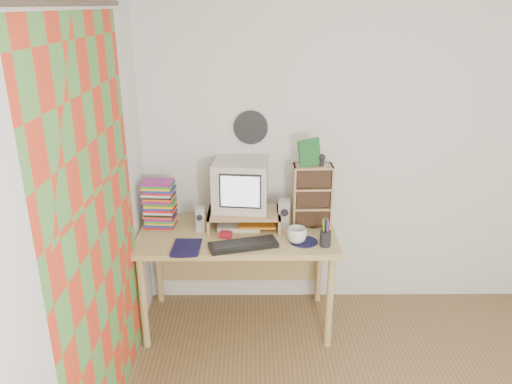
{
  "coord_description": "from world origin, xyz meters",
  "views": [
    {
      "loc": [
        -0.92,
        -1.84,
        2.27
      ],
      "look_at": [
        -0.89,
        1.33,
        1.08
      ],
      "focal_mm": 35.0,
      "sensor_mm": 36.0,
      "label": 1
    }
  ],
  "objects_px": {
    "crt_monitor": "(241,186)",
    "keyboard": "(243,245)",
    "cd_rack": "(312,196)",
    "desk": "(238,245)",
    "diary": "(172,246)",
    "mug": "(297,235)",
    "dvd_stack": "(160,207)"
  },
  "relations": [
    {
      "from": "desk",
      "to": "crt_monitor",
      "type": "height_order",
      "value": "crt_monitor"
    },
    {
      "from": "desk",
      "to": "dvd_stack",
      "type": "relative_size",
      "value": 4.69
    },
    {
      "from": "crt_monitor",
      "to": "desk",
      "type": "bearing_deg",
      "value": -100.22
    },
    {
      "from": "crt_monitor",
      "to": "mug",
      "type": "height_order",
      "value": "crt_monitor"
    },
    {
      "from": "dvd_stack",
      "to": "cd_rack",
      "type": "xyz_separation_m",
      "value": [
        1.1,
        -0.0,
        0.08
      ]
    },
    {
      "from": "dvd_stack",
      "to": "mug",
      "type": "bearing_deg",
      "value": -11.52
    },
    {
      "from": "desk",
      "to": "dvd_stack",
      "type": "height_order",
      "value": "dvd_stack"
    },
    {
      "from": "dvd_stack",
      "to": "keyboard",
      "type": "bearing_deg",
      "value": -25.21
    },
    {
      "from": "dvd_stack",
      "to": "crt_monitor",
      "type": "bearing_deg",
      "value": 7.55
    },
    {
      "from": "dvd_stack",
      "to": "mug",
      "type": "xyz_separation_m",
      "value": [
        0.97,
        -0.28,
        -0.1
      ]
    },
    {
      "from": "crt_monitor",
      "to": "dvd_stack",
      "type": "distance_m",
      "value": 0.6
    },
    {
      "from": "desk",
      "to": "mug",
      "type": "distance_m",
      "value": 0.51
    },
    {
      "from": "desk",
      "to": "crt_monitor",
      "type": "relative_size",
      "value": 3.72
    },
    {
      "from": "desk",
      "to": "mug",
      "type": "height_order",
      "value": "mug"
    },
    {
      "from": "dvd_stack",
      "to": "desk",
      "type": "bearing_deg",
      "value": -1.18
    },
    {
      "from": "crt_monitor",
      "to": "diary",
      "type": "bearing_deg",
      "value": -131.45
    },
    {
      "from": "mug",
      "to": "diary",
      "type": "bearing_deg",
      "value": -173.34
    },
    {
      "from": "keyboard",
      "to": "mug",
      "type": "bearing_deg",
      "value": -4.41
    },
    {
      "from": "dvd_stack",
      "to": "mug",
      "type": "distance_m",
      "value": 1.02
    },
    {
      "from": "keyboard",
      "to": "diary",
      "type": "distance_m",
      "value": 0.47
    },
    {
      "from": "desk",
      "to": "crt_monitor",
      "type": "bearing_deg",
      "value": 73.64
    },
    {
      "from": "crt_monitor",
      "to": "cd_rack",
      "type": "relative_size",
      "value": 0.81
    },
    {
      "from": "keyboard",
      "to": "dvd_stack",
      "type": "xyz_separation_m",
      "value": [
        -0.61,
        0.35,
        0.13
      ]
    },
    {
      "from": "desk",
      "to": "crt_monitor",
      "type": "xyz_separation_m",
      "value": [
        0.03,
        0.09,
        0.43
      ]
    },
    {
      "from": "desk",
      "to": "keyboard",
      "type": "bearing_deg",
      "value": -80.35
    },
    {
      "from": "keyboard",
      "to": "crt_monitor",
      "type": "bearing_deg",
      "value": 78.58
    },
    {
      "from": "mug",
      "to": "diary",
      "type": "distance_m",
      "value": 0.84
    },
    {
      "from": "crt_monitor",
      "to": "keyboard",
      "type": "height_order",
      "value": "crt_monitor"
    },
    {
      "from": "desk",
      "to": "cd_rack",
      "type": "height_order",
      "value": "cd_rack"
    },
    {
      "from": "desk",
      "to": "keyboard",
      "type": "height_order",
      "value": "keyboard"
    },
    {
      "from": "keyboard",
      "to": "diary",
      "type": "height_order",
      "value": "diary"
    },
    {
      "from": "dvd_stack",
      "to": "mug",
      "type": "height_order",
      "value": "dvd_stack"
    }
  ]
}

